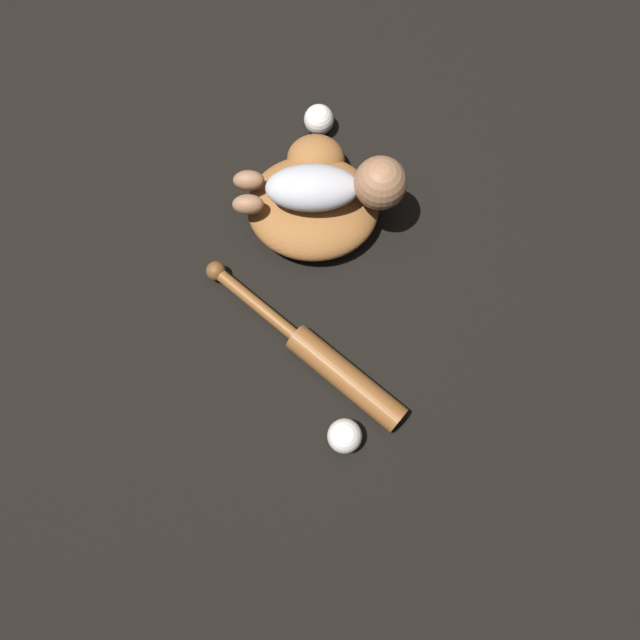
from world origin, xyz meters
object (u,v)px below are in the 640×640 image
baseball_glove (313,199)px  baseball_spare (319,120)px  baby_figure (336,186)px  baseball_bat (325,360)px  baseball (345,436)px

baseball_glove → baseball_spare: 0.23m
baby_figure → baseball_bat: baby_figure is taller
baby_figure → baseball: bearing=-82.8°
baseball_spare → baby_figure: bearing=-75.8°
baseball_bat → baseball: size_ratio=6.47×
baseball_bat → baseball: baseball is taller
baseball_bat → baseball: bearing=-70.6°
baseball_bat → baseball_spare: bearing=96.7°
baby_figure → baseball_spare: 0.28m
baseball_glove → baseball: (0.12, -0.55, -0.01)m
baseball_bat → baseball_spare: (-0.07, 0.61, 0.01)m
baby_figure → baseball_spare: bearing=104.2°
baby_figure → baseball_bat: size_ratio=0.81×
baby_figure → baseball_bat: (0.01, -0.37, -0.12)m
baseball_bat → baseball: 0.17m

